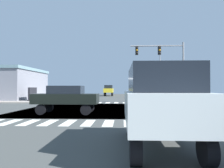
# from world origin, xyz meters

# --- Properties ---
(ground) EXTENTS (90.00, 90.00, 0.05)m
(ground) POSITION_xyz_m (0.00, 0.00, -0.03)
(ground) COLOR #404341
(sidewalk_corner_ne) EXTENTS (12.00, 12.00, 0.14)m
(sidewalk_corner_ne) POSITION_xyz_m (13.00, 12.00, 0.07)
(sidewalk_corner_ne) COLOR #A09B91
(sidewalk_corner_ne) RESTS_ON ground
(sidewalk_corner_nw) EXTENTS (12.00, 12.00, 0.14)m
(sidewalk_corner_nw) POSITION_xyz_m (-13.00, 12.00, 0.07)
(sidewalk_corner_nw) COLOR #A1978C
(sidewalk_corner_nw) RESTS_ON ground
(crosswalk_near) EXTENTS (13.50, 2.00, 0.01)m
(crosswalk_near) POSITION_xyz_m (-0.25, -7.30, 0.00)
(crosswalk_near) COLOR white
(crosswalk_near) RESTS_ON ground
(crosswalk_far) EXTENTS (13.50, 2.00, 0.01)m
(crosswalk_far) POSITION_xyz_m (-0.25, 7.30, 0.00)
(crosswalk_far) COLOR white
(crosswalk_far) RESTS_ON ground
(traffic_signal_mast) EXTENTS (6.25, 0.55, 7.08)m
(traffic_signal_mast) POSITION_xyz_m (5.75, 7.53, 5.21)
(traffic_signal_mast) COLOR gray
(traffic_signal_mast) RESTS_ON ground
(street_lamp) EXTENTS (1.78, 0.32, 9.33)m
(street_lamp) POSITION_xyz_m (7.41, 20.37, 5.48)
(street_lamp) COLOR gray
(street_lamp) RESTS_ON ground
(suv_farside_1) EXTENTS (1.96, 4.60, 2.34)m
(suv_farside_1) POSITION_xyz_m (2.00, -11.53, 1.39)
(suv_farside_1) COLOR black
(suv_farside_1) RESTS_ON ground
(suv_queued_3) EXTENTS (1.96, 4.60, 2.34)m
(suv_queued_3) POSITION_xyz_m (-2.00, 29.24, 1.39)
(suv_queued_3) COLOR black
(suv_queued_3) RESTS_ON ground
(sedan_trailing_2) EXTENTS (4.30, 1.80, 1.88)m
(sedan_trailing_2) POSITION_xyz_m (-2.85, -3.50, 1.12)
(sedan_trailing_2) COLOR black
(sedan_trailing_2) RESTS_ON ground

